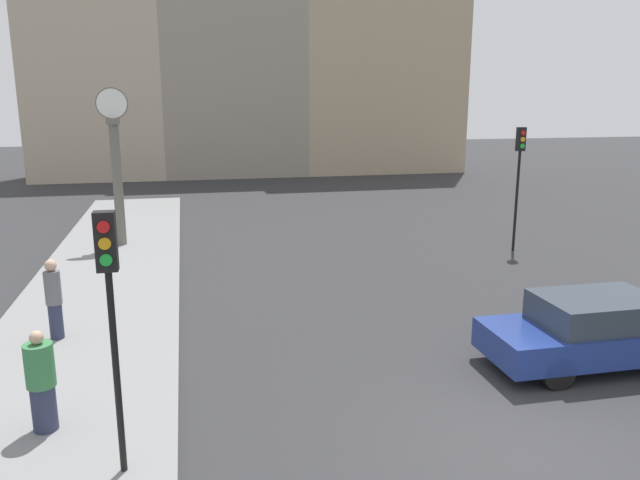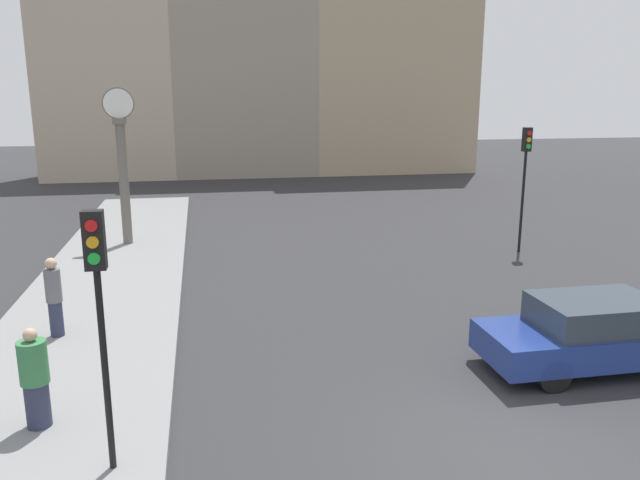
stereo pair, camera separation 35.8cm
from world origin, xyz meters
name	(u,v)px [view 1 (the left image)]	position (x,y,z in m)	size (l,w,h in m)	color
ground_plane	(525,455)	(0.00, 0.00, 0.00)	(120.00, 120.00, 0.00)	#2D2D30
sidewalk_corner	(109,273)	(-6.92, 10.94, 0.07)	(3.97, 25.88, 0.13)	gray
building_row	(268,56)	(0.91, 33.65, 7.48)	(27.22, 5.00, 16.90)	#B7A88E
sedan_car	(602,330)	(3.04, 2.54, 0.70)	(4.65, 1.72, 1.39)	navy
traffic_light_near	(110,290)	(-5.64, 0.63, 2.70)	(0.26, 0.24, 3.58)	black
traffic_light_far	(519,164)	(5.99, 11.11, 2.91)	(0.26, 0.24, 4.08)	black
street_clock	(117,168)	(-6.84, 14.28, 2.73)	(1.02, 0.41, 5.19)	#666056
pedestrian_green_hoodie	(41,382)	(-6.89, 2.00, 0.91)	(0.43, 0.43, 1.60)	#2D334C
pedestrian_grey_jacket	(54,299)	(-7.41, 5.84, 1.00)	(0.33, 0.33, 1.70)	#2D334C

